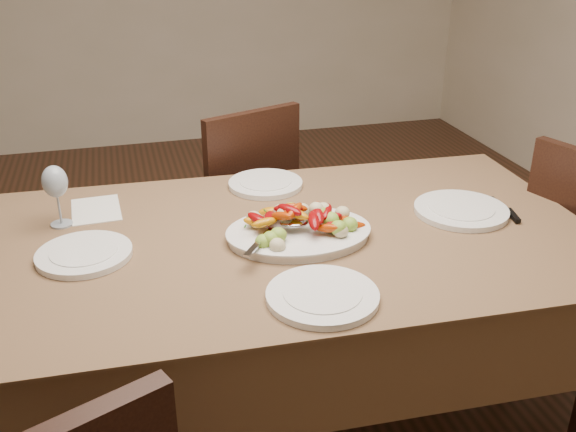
% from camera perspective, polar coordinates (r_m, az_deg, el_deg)
% --- Properties ---
extents(floor, '(6.00, 6.00, 0.00)m').
position_cam_1_polar(floor, '(2.51, -6.83, -15.15)').
color(floor, '#3A1F11').
rests_on(floor, ground).
extents(dining_table, '(1.88, 1.12, 0.76)m').
position_cam_1_polar(dining_table, '(2.11, 0.00, -10.92)').
color(dining_table, brown).
rests_on(dining_table, ground).
extents(chair_far, '(0.54, 0.54, 0.95)m').
position_cam_1_polar(chair_far, '(2.77, -5.15, 0.64)').
color(chair_far, black).
rests_on(chair_far, ground).
extents(serving_platter, '(0.43, 0.33, 0.02)m').
position_cam_1_polar(serving_platter, '(1.88, 0.96, -1.67)').
color(serving_platter, white).
rests_on(serving_platter, dining_table).
extents(roasted_vegetables, '(0.35, 0.25, 0.09)m').
position_cam_1_polar(roasted_vegetables, '(1.86, 0.97, -0.10)').
color(roasted_vegetables, '#720507').
rests_on(roasted_vegetables, serving_platter).
extents(serving_spoon, '(0.27, 0.20, 0.03)m').
position_cam_1_polar(serving_spoon, '(1.82, -0.74, -1.35)').
color(serving_spoon, '#9EA0A8').
rests_on(serving_spoon, serving_platter).
extents(plate_left, '(0.26, 0.26, 0.02)m').
position_cam_1_polar(plate_left, '(1.87, -17.66, -3.27)').
color(plate_left, white).
rests_on(plate_left, dining_table).
extents(plate_right, '(0.30, 0.30, 0.02)m').
position_cam_1_polar(plate_right, '(2.12, 15.13, 0.48)').
color(plate_right, white).
rests_on(plate_right, dining_table).
extents(plate_far, '(0.26, 0.26, 0.02)m').
position_cam_1_polar(plate_far, '(2.25, -2.01, 2.85)').
color(plate_far, white).
rests_on(plate_far, dining_table).
extents(plate_near, '(0.28, 0.28, 0.02)m').
position_cam_1_polar(plate_near, '(1.60, 3.08, -7.12)').
color(plate_near, white).
rests_on(plate_near, dining_table).
extents(wine_glass, '(0.08, 0.08, 0.20)m').
position_cam_1_polar(wine_glass, '(2.05, -19.86, 1.82)').
color(wine_glass, '#8C99A5').
rests_on(wine_glass, dining_table).
extents(menu_card, '(0.16, 0.22, 0.00)m').
position_cam_1_polar(menu_card, '(2.16, -16.70, 0.54)').
color(menu_card, silver).
rests_on(menu_card, dining_table).
extents(table_knife, '(0.06, 0.20, 0.01)m').
position_cam_1_polar(table_knife, '(2.16, 18.76, 0.44)').
color(table_knife, '#9EA0A8').
rests_on(table_knife, dining_table).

